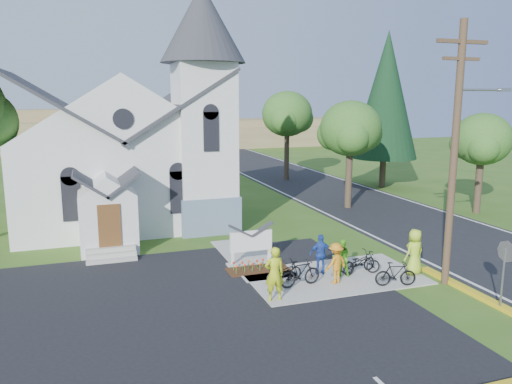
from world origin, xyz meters
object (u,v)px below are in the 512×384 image
object	(u,v)px
cyclist_0	(274,274)
cyclist_2	(321,254)
bike_0	(284,272)
bike_2	(360,263)
cyclist_1	(341,257)
bike_3	(396,274)
cyclist_4	(415,252)
church_sign	(251,241)
utility_pole	(456,147)
stop_sign	(505,261)
bike_1	(300,273)
bike_4	(359,262)
cyclist_3	(336,263)

from	to	relation	value
cyclist_0	cyclist_2	bearing A→B (deg)	-141.54
bike_0	bike_2	distance (m)	3.37
cyclist_1	bike_3	world-z (taller)	cyclist_1
bike_0	cyclist_4	xyz separation A→B (m)	(5.43, -0.82, 0.52)
church_sign	utility_pole	world-z (taller)	utility_pole
cyclist_4	bike_2	bearing A→B (deg)	-33.10
bike_2	cyclist_2	bearing A→B (deg)	85.18
stop_sign	utility_pole	bearing A→B (deg)	91.49
cyclist_0	bike_3	bearing A→B (deg)	-178.88
bike_0	cyclist_1	size ratio (longest dim) A/B	1.07
church_sign	cyclist_1	distance (m)	4.03
church_sign	bike_0	xyz separation A→B (m)	(0.47, -2.68, -0.54)
bike_2	bike_3	world-z (taller)	bike_3
bike_1	bike_3	distance (m)	3.68
bike_0	bike_4	xyz separation A→B (m)	(3.36, 0.02, 0.02)
stop_sign	cyclist_4	size ratio (longest dim) A/B	1.30
cyclist_3	bike_3	size ratio (longest dim) A/B	1.01
cyclist_1	bike_2	world-z (taller)	cyclist_1
cyclist_2	cyclist_3	xyz separation A→B (m)	(0.09, -1.11, -0.03)
church_sign	utility_pole	xyz separation A→B (m)	(6.56, -4.70, 4.38)
bike_0	cyclist_2	size ratio (longest dim) A/B	0.99
bike_0	bike_3	xyz separation A→B (m)	(3.94, -1.72, 0.05)
church_sign	bike_3	bearing A→B (deg)	-44.92
stop_sign	bike_3	size ratio (longest dim) A/B	1.55
utility_pole	bike_1	distance (m)	7.57
stop_sign	bike_1	size ratio (longest dim) A/B	1.42
church_sign	cyclist_0	distance (m)	4.20
utility_pole	bike_1	size ratio (longest dim) A/B	5.72
bike_0	cyclist_0	bearing A→B (deg)	133.83
cyclist_1	cyclist_2	world-z (taller)	cyclist_2
bike_0	stop_sign	bearing A→B (deg)	-140.42
bike_1	cyclist_4	distance (m)	5.00
cyclist_2	bike_3	distance (m)	3.05
cyclist_4	bike_0	bearing A→B (deg)	-21.20
church_sign	cyclist_2	bearing A→B (deg)	-44.56
cyclist_1	bike_1	world-z (taller)	cyclist_1
cyclist_3	bike_4	world-z (taller)	cyclist_3
bike_2	bike_3	size ratio (longest dim) A/B	1.05
bike_0	bike_2	xyz separation A→B (m)	(3.37, -0.05, 0.01)
bike_4	church_sign	bearing A→B (deg)	40.60
cyclist_3	cyclist_4	bearing A→B (deg)	159.97
cyclist_0	cyclist_4	bearing A→B (deg)	-170.29
bike_0	bike_4	bearing A→B (deg)	-102.75
stop_sign	bike_4	xyz separation A→B (m)	(-2.81, 4.73, -1.27)
bike_0	bike_4	size ratio (longest dim) A/B	0.95
utility_pole	cyclist_1	xyz separation A→B (m)	(-3.59, 1.99, -4.58)
church_sign	cyclist_3	xyz separation A→B (m)	(2.38, -3.36, -0.17)
bike_1	stop_sign	bearing A→B (deg)	-133.12
church_sign	cyclist_1	world-z (taller)	church_sign
stop_sign	bike_2	bearing A→B (deg)	120.97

